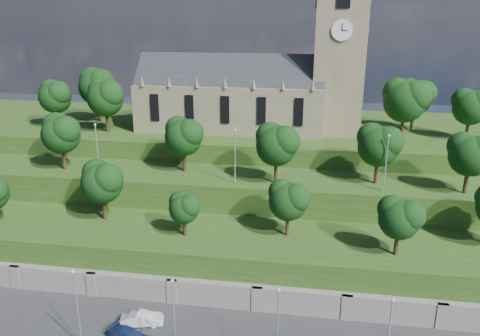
# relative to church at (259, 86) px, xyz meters

# --- Properties ---
(retaining_wall) EXTENTS (160.00, 2.10, 5.00)m
(retaining_wall) POSITION_rel_church_xyz_m (-0.79, -34.01, -20.02)
(retaining_wall) COLOR slate
(retaining_wall) RESTS_ON ground
(embankment_lower) EXTENTS (160.00, 12.00, 8.00)m
(embankment_lower) POSITION_rel_church_xyz_m (-0.79, -27.98, -18.52)
(embankment_lower) COLOR #264517
(embankment_lower) RESTS_ON ground
(embankment_upper) EXTENTS (160.00, 10.00, 12.00)m
(embankment_upper) POSITION_rel_church_xyz_m (-0.79, -16.98, -16.52)
(embankment_upper) COLOR #264517
(embankment_upper) RESTS_ON ground
(hilltop) EXTENTS (160.00, 32.00, 15.00)m
(hilltop) POSITION_rel_church_xyz_m (-0.79, 4.02, -15.02)
(hilltop) COLOR #264517
(hilltop) RESTS_ON ground
(church) EXTENTS (38.60, 12.35, 27.60)m
(church) POSITION_rel_church_xyz_m (0.00, 0.00, 0.00)
(church) COLOR #71664F
(church) RESTS_ON hilltop
(trees_lower) EXTENTS (68.03, 9.10, 8.22)m
(trees_lower) POSITION_rel_church_xyz_m (0.87, -27.62, -9.52)
(trees_lower) COLOR black
(trees_lower) RESTS_ON embankment_lower
(trees_upper) EXTENTS (63.09, 8.57, 8.53)m
(trees_upper) POSITION_rel_church_xyz_m (2.58, -17.78, -4.86)
(trees_upper) COLOR black
(trees_upper) RESTS_ON embankment_upper
(trees_hilltop) EXTENTS (76.18, 16.02, 10.01)m
(trees_hilltop) POSITION_rel_church_xyz_m (-2.18, -1.53, -1.23)
(trees_hilltop) COLOR black
(trees_hilltop) RESTS_ON hilltop
(lamp_posts_promenade) EXTENTS (60.36, 0.36, 8.77)m
(lamp_posts_promenade) POSITION_rel_church_xyz_m (-2.79, -43.48, -15.51)
(lamp_posts_promenade) COLOR #B2B2B7
(lamp_posts_promenade) RESTS_ON promenade
(lamp_posts_upper) EXTENTS (40.36, 0.36, 7.76)m
(lamp_posts_upper) POSITION_rel_church_xyz_m (-0.79, -19.98, -6.04)
(lamp_posts_upper) COLOR #B2B2B7
(lamp_posts_upper) RESTS_ON embankment_upper
(car_middle) EXTENTS (4.84, 2.63, 1.51)m
(car_middle) POSITION_rel_church_xyz_m (-7.87, -39.27, -19.76)
(car_middle) COLOR silver
(car_middle) RESTS_ON promenade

